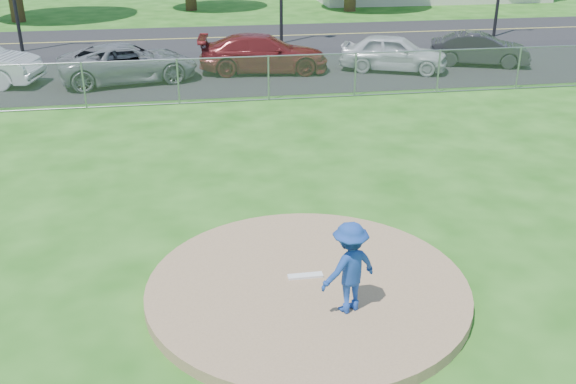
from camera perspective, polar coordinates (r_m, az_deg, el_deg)
name	(u,v)px	position (r m, az deg, el deg)	size (l,w,h in m)	color
ground	(246,119)	(20.02, -3.78, 6.50)	(120.00, 120.00, 0.00)	#1C5612
pitchers_mound	(307,288)	(10.91, 1.74, -8.54)	(5.40, 5.40, 0.20)	#90704F
pitching_rubber	(305,276)	(11.01, 1.55, -7.46)	(0.60, 0.15, 0.04)	white
chain_link_fence	(239,80)	(21.74, -4.40, 9.93)	(40.00, 0.06, 1.50)	gray
parking_lot	(229,71)	(26.28, -5.29, 10.65)	(50.00, 8.00, 0.01)	black
street	(217,38)	(33.61, -6.34, 13.49)	(60.00, 7.00, 0.01)	black
pitcher	(349,268)	(9.86, 5.49, -6.70)	(0.96, 0.55, 1.49)	#1B3F97
traffic_cone	(84,78)	(24.78, -17.68, 9.64)	(0.34, 0.34, 0.67)	orange
parked_car_gray	(128,63)	(25.06, -14.01, 11.08)	(2.34, 5.07, 1.41)	slate
parked_car_darkred	(263,53)	(25.90, -2.19, 12.21)	(2.06, 5.07, 1.47)	maroon
parked_car_pearl	(394,53)	(26.43, 9.40, 12.12)	(1.70, 4.21, 1.44)	silver
parked_car_charcoal	(479,49)	(28.27, 16.66, 12.08)	(1.38, 3.97, 1.31)	black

